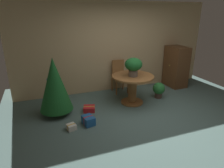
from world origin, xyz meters
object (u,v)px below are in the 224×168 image
at_px(gift_box_blue, 88,120).
at_px(gift_box_cream, 71,127).
at_px(holiday_tree, 55,84).
at_px(wooden_chair_far, 119,74).
at_px(gift_box_red, 89,109).
at_px(round_dining_table, 133,84).
at_px(potted_plant, 159,89).
at_px(flower_vase, 133,65).
at_px(wooden_cabinet, 176,67).

distance_m(gift_box_blue, gift_box_cream, 0.39).
relative_size(holiday_tree, gift_box_cream, 6.32).
xyz_separation_m(wooden_chair_far, gift_box_red, (-1.19, -0.98, -0.49)).
xyz_separation_m(round_dining_table, potted_plant, (0.84, 0.04, -0.27)).
relative_size(flower_vase, gift_box_cream, 2.19).
distance_m(round_dining_table, gift_box_cream, 1.95).
height_order(holiday_tree, gift_box_blue, holiday_tree).
relative_size(gift_box_red, wooden_cabinet, 0.26).
distance_m(gift_box_blue, wooden_cabinet, 3.60).
bearing_deg(flower_vase, holiday_tree, 177.01).
xyz_separation_m(flower_vase, gift_box_cream, (-1.73, -0.69, -0.99)).
relative_size(holiday_tree, gift_box_blue, 4.24).
bearing_deg(holiday_tree, gift_box_cream, -76.25).
xyz_separation_m(holiday_tree, gift_box_blue, (0.57, -0.72, -0.65)).
relative_size(flower_vase, holiday_tree, 0.35).
bearing_deg(gift_box_red, wooden_cabinet, 14.73).
distance_m(flower_vase, wooden_chair_far, 1.08).
xyz_separation_m(wooden_chair_far, potted_plant, (0.84, -0.86, -0.30)).
height_order(gift_box_blue, wooden_cabinet, wooden_cabinet).
distance_m(wooden_cabinet, potted_plant, 1.33).
bearing_deg(gift_box_blue, wooden_cabinet, 23.27).
bearing_deg(round_dining_table, wooden_cabinet, 21.13).
distance_m(gift_box_cream, wooden_cabinet, 3.98).
height_order(wooden_chair_far, gift_box_cream, wooden_chair_far).
bearing_deg(holiday_tree, gift_box_red, -9.60).
xyz_separation_m(gift_box_blue, wooden_cabinet, (3.27, 1.41, 0.55)).
xyz_separation_m(wooden_chair_far, holiday_tree, (-1.94, -0.86, 0.20)).
bearing_deg(round_dining_table, wooden_chair_far, 90.00).
distance_m(flower_vase, gift_box_red, 1.53).
relative_size(round_dining_table, wooden_cabinet, 0.84).
bearing_deg(gift_box_red, gift_box_blue, -106.13).
height_order(gift_box_blue, gift_box_cream, gift_box_blue).
height_order(gift_box_cream, wooden_cabinet, wooden_cabinet).
bearing_deg(flower_vase, gift_box_cream, -158.12).
bearing_deg(wooden_chair_far, gift_box_red, -140.53).
bearing_deg(round_dining_table, holiday_tree, 178.60).
height_order(round_dining_table, gift_box_red, round_dining_table).
bearing_deg(gift_box_red, flower_vase, 1.26).
bearing_deg(gift_box_cream, potted_plant, 16.91).
height_order(flower_vase, wooden_chair_far, flower_vase).
xyz_separation_m(flower_vase, holiday_tree, (-1.92, 0.10, -0.30)).
bearing_deg(gift_box_red, wooden_chair_far, 39.47).
bearing_deg(wooden_cabinet, gift_box_cream, -157.90).
bearing_deg(gift_box_blue, gift_box_red, 73.87).
bearing_deg(holiday_tree, wooden_cabinet, 10.16).
height_order(wooden_cabinet, potted_plant, wooden_cabinet).
xyz_separation_m(round_dining_table, flower_vase, (-0.02, -0.05, 0.52)).
bearing_deg(gift_box_blue, round_dining_table, 26.15).
distance_m(round_dining_table, potted_plant, 0.89).
relative_size(round_dining_table, holiday_tree, 0.79).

